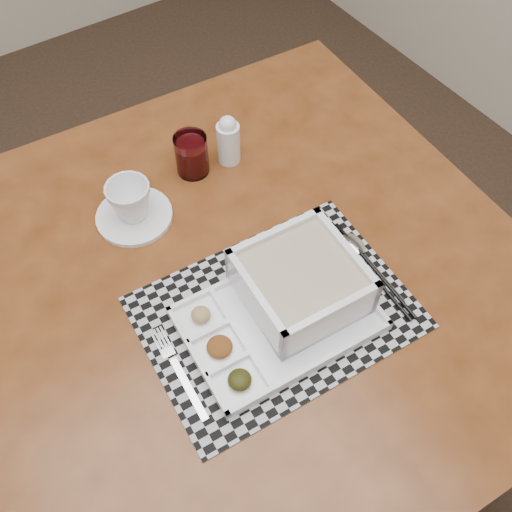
# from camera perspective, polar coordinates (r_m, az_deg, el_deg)

# --- Properties ---
(dining_table) EXTENTS (1.12, 1.12, 0.79)m
(dining_table) POSITION_cam_1_polar(r_m,az_deg,el_deg) (1.12, -1.58, -4.01)
(dining_table) COLOR #4A220D
(dining_table) RESTS_ON ground
(placemat) EXTENTS (0.48, 0.36, 0.00)m
(placemat) POSITION_cam_1_polar(r_m,az_deg,el_deg) (1.00, 2.04, -5.65)
(placemat) COLOR #A9A9B1
(placemat) RESTS_ON dining_table
(serving_tray) EXTENTS (0.33, 0.24, 0.10)m
(serving_tray) POSITION_cam_1_polar(r_m,az_deg,el_deg) (0.98, 3.83, -3.65)
(serving_tray) COLOR white
(serving_tray) RESTS_ON placemat
(fork) EXTENTS (0.03, 0.19, 0.00)m
(fork) POSITION_cam_1_polar(r_m,az_deg,el_deg) (0.96, -7.85, -11.28)
(fork) COLOR silver
(fork) RESTS_ON placemat
(spoon) EXTENTS (0.04, 0.18, 0.01)m
(spoon) POSITION_cam_1_polar(r_m,az_deg,el_deg) (1.09, 10.13, 0.72)
(spoon) COLOR silver
(spoon) RESTS_ON placemat
(chopsticks) EXTENTS (0.03, 0.24, 0.01)m
(chopsticks) POSITION_cam_1_polar(r_m,az_deg,el_deg) (1.06, 11.49, -1.34)
(chopsticks) COLOR black
(chopsticks) RESTS_ON placemat
(saucer) EXTENTS (0.15, 0.15, 0.01)m
(saucer) POSITION_cam_1_polar(r_m,az_deg,el_deg) (1.15, -12.07, 3.93)
(saucer) COLOR white
(saucer) RESTS_ON dining_table
(cup) EXTENTS (0.09, 0.09, 0.08)m
(cup) POSITION_cam_1_polar(r_m,az_deg,el_deg) (1.11, -12.46, 5.40)
(cup) COLOR white
(cup) RESTS_ON saucer
(juice_glass) EXTENTS (0.07, 0.07, 0.09)m
(juice_glass) POSITION_cam_1_polar(r_m,az_deg,el_deg) (1.19, -6.44, 9.92)
(juice_glass) COLOR white
(juice_glass) RESTS_ON dining_table
(creamer_bottle) EXTENTS (0.05, 0.05, 0.11)m
(creamer_bottle) POSITION_cam_1_polar(r_m,az_deg,el_deg) (1.20, -2.78, 11.51)
(creamer_bottle) COLOR white
(creamer_bottle) RESTS_ON dining_table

